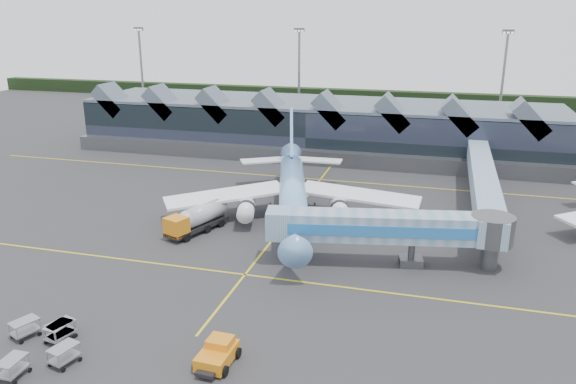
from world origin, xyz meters
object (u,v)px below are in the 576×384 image
(main_airliner, at_px, (293,190))
(fuel_truck, at_px, (198,217))
(jet_bridge, at_px, (403,229))
(pushback_tug, at_px, (217,354))

(main_airliner, relative_size, fuel_truck, 4.04)
(main_airliner, xyz_separation_m, jet_bridge, (14.96, -11.20, 0.46))
(main_airliner, height_order, jet_bridge, main_airliner)
(main_airliner, relative_size, jet_bridge, 1.50)
(jet_bridge, distance_m, pushback_tug, 25.02)
(jet_bridge, bearing_deg, fuel_truck, 161.78)
(main_airliner, bearing_deg, jet_bridge, -52.68)
(fuel_truck, bearing_deg, jet_bridge, 12.85)
(fuel_truck, height_order, pushback_tug, fuel_truck)
(main_airliner, bearing_deg, fuel_truck, -156.68)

